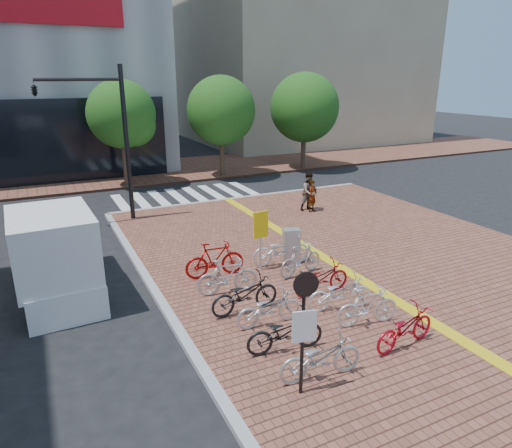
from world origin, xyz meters
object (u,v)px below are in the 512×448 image
bike_5 (215,259)px  pedestrian_a (312,196)px  bike_1 (285,332)px  bike_10 (301,260)px  bike_7 (367,306)px  box_truck (56,254)px  bike_6 (405,328)px  bike_2 (269,308)px  bike_8 (340,293)px  bike_0 (320,357)px  notice_sign (304,319)px  yellow_sign (261,230)px  utility_box (291,246)px  bike_4 (227,276)px  pedestrian_b (309,191)px  bike_11 (281,250)px  traffic_light_pole (86,116)px  bike_3 (245,294)px  bike_9 (322,278)px

bike_5 → pedestrian_a: size_ratio=1.28×
bike_1 → bike_10: bike_10 is taller
bike_7 → box_truck: size_ratio=0.36×
bike_6 → bike_2: bearing=39.5°
bike_1 → bike_8: bike_1 is taller
bike_0 → bike_2: size_ratio=1.06×
bike_0 → bike_7: (2.29, 1.29, 0.02)m
bike_1 → notice_sign: bearing=171.6°
yellow_sign → utility_box: bearing=4.9°
bike_4 → bike_7: (2.53, -3.20, -0.03)m
bike_4 → bike_10: bike_4 is taller
pedestrian_b → bike_6: bearing=-115.4°
bike_8 → box_truck: size_ratio=0.38×
pedestrian_a → pedestrian_b: pedestrian_b is taller
bike_1 → bike_4: 3.30m
pedestrian_a → notice_sign: notice_sign is taller
utility_box → yellow_sign: size_ratio=0.60×
box_truck → bike_2: bearing=-44.5°
bike_11 → traffic_light_pole: size_ratio=0.31×
bike_0 → bike_1: 1.20m
pedestrian_b → yellow_sign: 7.44m
bike_8 → traffic_light_pole: traffic_light_pole is taller
bike_3 → utility_box: size_ratio=1.63×
bike_4 → bike_8: (2.39, -2.21, -0.06)m
bike_6 → bike_7: (-0.15, 1.17, 0.03)m
bike_1 → box_truck: size_ratio=0.39×
bike_4 → notice_sign: size_ratio=0.68×
bike_5 → notice_sign: size_ratio=0.72×
bike_8 → bike_11: (0.08, 3.41, 0.04)m
bike_5 → bike_10: size_ratio=1.12×
bike_3 → bike_10: (2.62, 1.42, -0.00)m
bike_5 → bike_7: size_ratio=1.12×
bike_0 → bike_9: bike_0 is taller
bike_7 → bike_8: bike_7 is taller
bike_4 → bike_3: bearing=-169.9°
yellow_sign → traffic_light_pole: 9.20m
bike_2 → bike_11: 3.95m
bike_6 → notice_sign: bearing=90.4°
bike_2 → bike_10: size_ratio=1.04×
bike_8 → pedestrian_a: pedestrian_a is taller
pedestrian_b → traffic_light_pole: size_ratio=0.27×
bike_0 → pedestrian_a: 12.48m
pedestrian_a → traffic_light_pole: 10.38m
pedestrian_a → yellow_sign: size_ratio=0.75×
bike_0 → pedestrian_a: size_ratio=1.26×
bike_11 → traffic_light_pole: traffic_light_pole is taller
bike_2 → bike_10: bearing=-43.5°
bike_5 → bike_7: (2.42, -4.47, -0.06)m
bike_6 → bike_8: (-0.29, 2.16, -0.00)m
bike_8 → pedestrian_b: bearing=-16.5°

